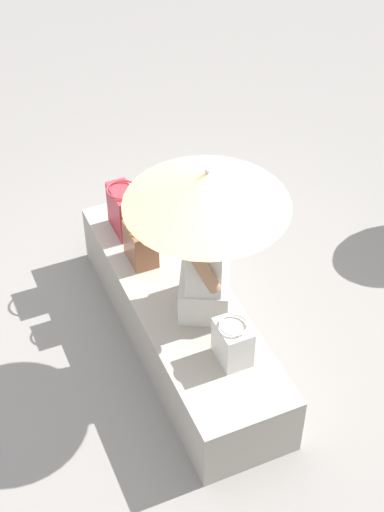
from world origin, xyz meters
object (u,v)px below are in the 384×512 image
Objects in this scene: person_seated at (205,257)px; tote_bag_canvas at (141,243)px; shoulder_bag_spare at (233,342)px; parasol at (207,189)px; handbag_black at (123,210)px.

person_seated is 0.61m from tote_bag_canvas.
tote_bag_canvas reaches higher than shoulder_bag_spare.
shoulder_bag_spare is at bearing 178.84° from parasol.
handbag_black is at bearing 7.64° from shoulder_bag_spare.
tote_bag_canvas is (0.52, 0.19, -0.25)m from person_seated.
tote_bag_canvas is (0.56, 0.18, -0.75)m from parasol.
shoulder_bag_spare is at bearing -169.71° from tote_bag_canvas.
handbag_black is 1.19× the size of tote_bag_canvas.
handbag_black reaches higher than tote_bag_canvas.
person_seated is 2.71× the size of handbag_black.
handbag_black is at bearing -0.42° from tote_bag_canvas.
person_seated is at bearing -167.15° from handbag_black.
handbag_black reaches higher than shoulder_bag_spare.
parasol reaches higher than tote_bag_canvas.
handbag_black is 1.25× the size of shoulder_bag_spare.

